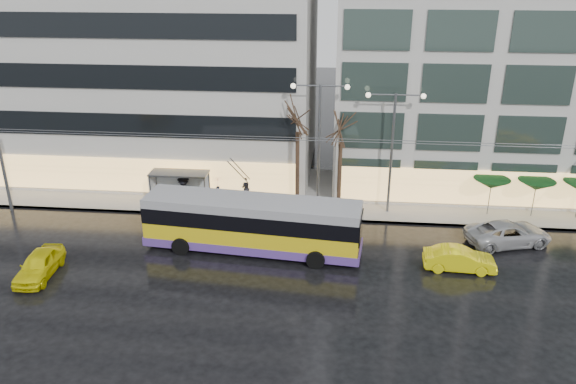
# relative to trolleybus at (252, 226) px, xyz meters

# --- Properties ---
(ground) EXTENTS (140.00, 140.00, 0.00)m
(ground) POSITION_rel_trolleybus_xyz_m (1.71, -4.29, -1.67)
(ground) COLOR black
(ground) RESTS_ON ground
(sidewalk) EXTENTS (80.00, 10.00, 0.15)m
(sidewalk) POSITION_rel_trolleybus_xyz_m (3.71, 9.71, -1.60)
(sidewalk) COLOR gray
(sidewalk) RESTS_ON ground
(kerb) EXTENTS (80.00, 0.10, 0.15)m
(kerb) POSITION_rel_trolleybus_xyz_m (3.71, 4.76, -1.60)
(kerb) COLOR slate
(kerb) RESTS_ON ground
(building_left) EXTENTS (34.00, 14.00, 22.00)m
(building_left) POSITION_rel_trolleybus_xyz_m (-14.29, 14.71, 9.48)
(building_left) COLOR #B3B1AB
(building_left) RESTS_ON sidewalk
(building_right) EXTENTS (32.00, 14.00, 25.00)m
(building_right) POSITION_rel_trolleybus_xyz_m (20.71, 14.71, 10.98)
(building_right) COLOR #B3B1AB
(building_right) RESTS_ON sidewalk
(trolleybus) EXTENTS (13.51, 5.79, 6.17)m
(trolleybus) POSITION_rel_trolleybus_xyz_m (0.00, 0.00, 0.00)
(trolleybus) COLOR gold
(trolleybus) RESTS_ON ground
(catenary) EXTENTS (42.24, 5.12, 7.00)m
(catenary) POSITION_rel_trolleybus_xyz_m (2.71, 3.65, 2.58)
(catenary) COLOR #595B60
(catenary) RESTS_ON ground
(bus_shelter) EXTENTS (4.20, 1.60, 2.51)m
(bus_shelter) POSITION_rel_trolleybus_xyz_m (-6.68, 6.40, 0.29)
(bus_shelter) COLOR #595B60
(bus_shelter) RESTS_ON sidewalk
(street_lamp_near) EXTENTS (3.96, 0.36, 9.03)m
(street_lamp_near) POSITION_rel_trolleybus_xyz_m (3.71, 6.51, 4.32)
(street_lamp_near) COLOR #595B60
(street_lamp_near) RESTS_ON sidewalk
(street_lamp_far) EXTENTS (3.96, 0.36, 8.53)m
(street_lamp_far) POSITION_rel_trolleybus_xyz_m (8.71, 6.51, 4.04)
(street_lamp_far) COLOR #595B60
(street_lamp_far) RESTS_ON sidewalk
(tree_a) EXTENTS (3.20, 3.20, 8.40)m
(tree_a) POSITION_rel_trolleybus_xyz_m (2.21, 6.71, 5.42)
(tree_a) COLOR black
(tree_a) RESTS_ON sidewalk
(tree_b) EXTENTS (3.20, 3.20, 7.70)m
(tree_b) POSITION_rel_trolleybus_xyz_m (5.21, 6.91, 4.73)
(tree_b) COLOR black
(tree_b) RESTS_ON sidewalk
(parasol_a) EXTENTS (2.50, 2.50, 2.65)m
(parasol_a) POSITION_rel_trolleybus_xyz_m (15.71, 6.71, 0.78)
(parasol_a) COLOR #595B60
(parasol_a) RESTS_ON sidewalk
(parasol_b) EXTENTS (2.50, 2.50, 2.65)m
(parasol_b) POSITION_rel_trolleybus_xyz_m (18.71, 6.71, 0.78)
(parasol_b) COLOR #595B60
(parasol_b) RESTS_ON sidewalk
(taxi_a) EXTENTS (1.98, 4.31, 1.43)m
(taxi_a) POSITION_rel_trolleybus_xyz_m (-11.61, -4.25, -0.96)
(taxi_a) COLOR yellow
(taxi_a) RESTS_ON ground
(taxi_b) EXTENTS (4.17, 1.60, 1.36)m
(taxi_b) POSITION_rel_trolleybus_xyz_m (12.33, -1.15, -0.99)
(taxi_b) COLOR yellow
(taxi_b) RESTS_ON ground
(sedan_silver) EXTENTS (5.85, 3.88, 1.49)m
(sedan_silver) POSITION_rel_trolleybus_xyz_m (15.99, 2.44, -0.93)
(sedan_silver) COLOR #A6A6AB
(sedan_silver) RESTS_ON ground
(pedestrian_a) EXTENTS (1.07, 1.09, 2.19)m
(pedestrian_a) POSITION_rel_trolleybus_xyz_m (-3.52, 6.25, -0.04)
(pedestrian_a) COLOR black
(pedestrian_a) RESTS_ON sidewalk
(pedestrian_b) EXTENTS (0.97, 0.80, 1.85)m
(pedestrian_b) POSITION_rel_trolleybus_xyz_m (-1.72, 7.75, -0.60)
(pedestrian_b) COLOR black
(pedestrian_b) RESTS_ON sidewalk
(pedestrian_c) EXTENTS (1.44, 1.21, 2.11)m
(pedestrian_c) POSITION_rel_trolleybus_xyz_m (-6.10, 6.43, -0.38)
(pedestrian_c) COLOR black
(pedestrian_c) RESTS_ON sidewalk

